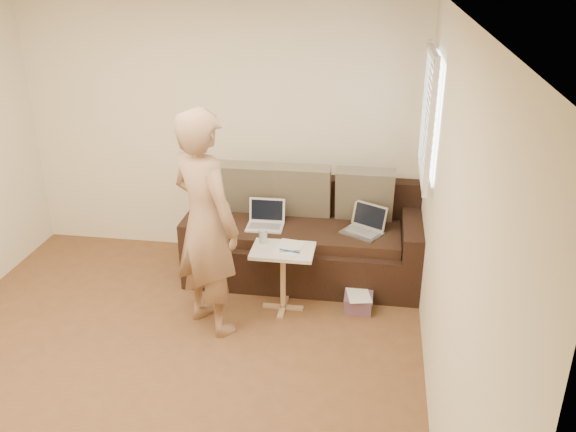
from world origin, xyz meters
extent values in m
plane|color=brown|center=(0.00, 0.00, 0.00)|extent=(4.50, 4.50, 0.00)
plane|color=white|center=(0.00, 0.00, 2.60)|extent=(4.50, 4.50, 0.00)
plane|color=beige|center=(0.00, 2.25, 1.30)|extent=(4.00, 0.00, 4.00)
plane|color=beige|center=(2.00, 0.00, 1.30)|extent=(0.00, 4.50, 4.50)
imported|color=#957151|center=(0.23, 0.79, 0.94)|extent=(0.83, 0.78, 1.89)
camera|label=1|loc=(1.54, -3.45, 2.95)|focal=37.91mm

